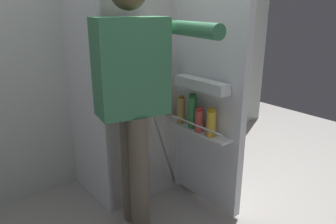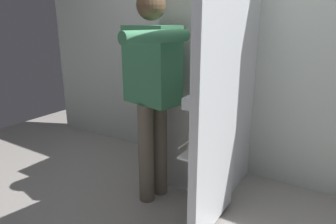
{
  "view_description": "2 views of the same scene",
  "coord_description": "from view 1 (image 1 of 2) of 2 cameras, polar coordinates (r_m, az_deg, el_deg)",
  "views": [
    {
      "loc": [
        -1.19,
        -1.5,
        1.4
      ],
      "look_at": [
        -0.0,
        -0.02,
        0.77
      ],
      "focal_mm": 34.02,
      "sensor_mm": 36.0,
      "label": 1
    },
    {
      "loc": [
        1.06,
        -1.75,
        1.38
      ],
      "look_at": [
        -0.01,
        -0.06,
        0.77
      ],
      "focal_mm": 32.6,
      "sensor_mm": 36.0,
      "label": 2
    }
  ],
  "objects": [
    {
      "name": "ground_plane",
      "position": [
        2.37,
        -0.31,
        -17.77
      ],
      "size": [
        5.72,
        5.72,
        0.0
      ],
      "primitive_type": "plane",
      "color": "gray"
    },
    {
      "name": "kitchen_wall",
      "position": [
        2.66,
        -12.5,
        13.75
      ],
      "size": [
        4.4,
        0.1,
        2.4
      ],
      "primitive_type": "cube",
      "color": "beige",
      "rests_on": "ground_plane"
    },
    {
      "name": "refrigerator",
      "position": [
        2.38,
        -6.95,
        5.76
      ],
      "size": [
        0.67,
        1.18,
        1.77
      ],
      "color": "silver",
      "rests_on": "ground_plane"
    },
    {
      "name": "person",
      "position": [
        1.88,
        -6.21,
        4.17
      ],
      "size": [
        0.53,
        0.76,
        1.58
      ],
      "color": "#665B4C",
      "rests_on": "ground_plane"
    }
  ]
}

